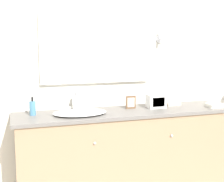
# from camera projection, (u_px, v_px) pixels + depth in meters

# --- Properties ---
(wall_back) EXTENTS (8.00, 0.18, 2.55)m
(wall_back) POSITION_uv_depth(u_px,v_px,m) (116.00, 65.00, 3.23)
(wall_back) COLOR silver
(wall_back) RESTS_ON ground_plane
(vanity_counter) EXTENTS (2.13, 0.52, 0.85)m
(vanity_counter) POSITION_uv_depth(u_px,v_px,m) (125.00, 153.00, 3.08)
(vanity_counter) COLOR #937556
(vanity_counter) RESTS_ON ground_plane
(sink_basin) EXTENTS (0.49, 0.38, 0.19)m
(sink_basin) POSITION_uv_depth(u_px,v_px,m) (80.00, 112.00, 2.86)
(sink_basin) COLOR white
(sink_basin) RESTS_ON vanity_counter
(soap_bottle) EXTENTS (0.06, 0.06, 0.17)m
(soap_bottle) POSITION_uv_depth(u_px,v_px,m) (33.00, 108.00, 2.82)
(soap_bottle) COLOR teal
(soap_bottle) RESTS_ON vanity_counter
(appliance_box) EXTENTS (0.18, 0.13, 0.14)m
(appliance_box) POSITION_uv_depth(u_px,v_px,m) (156.00, 101.00, 3.16)
(appliance_box) COLOR white
(appliance_box) RESTS_ON vanity_counter
(picture_frame) EXTENTS (0.10, 0.01, 0.13)m
(picture_frame) POSITION_uv_depth(u_px,v_px,m) (131.00, 102.00, 3.11)
(picture_frame) COLOR brown
(picture_frame) RESTS_ON vanity_counter
(hand_towel_near_sink) EXTENTS (0.15, 0.13, 0.04)m
(hand_towel_near_sink) POSITION_uv_depth(u_px,v_px,m) (172.00, 104.00, 3.29)
(hand_towel_near_sink) COLOR #B7A899
(hand_towel_near_sink) RESTS_ON vanity_counter
(hand_towel_far_corner) EXTENTS (0.17, 0.13, 0.04)m
(hand_towel_far_corner) POSITION_uv_depth(u_px,v_px,m) (215.00, 105.00, 3.19)
(hand_towel_far_corner) COLOR silver
(hand_towel_far_corner) RESTS_ON vanity_counter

